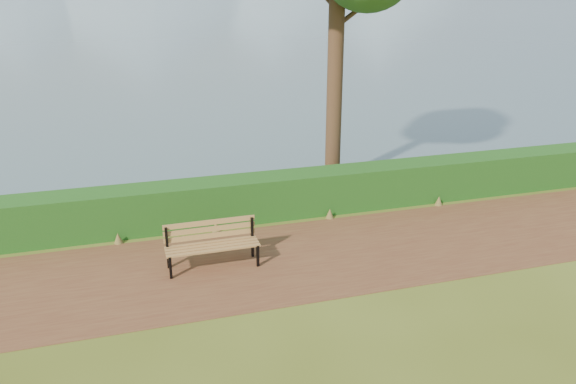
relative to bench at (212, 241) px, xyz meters
name	(u,v)px	position (x,y,z in m)	size (l,w,h in m)	color
ground	(290,267)	(1.44, -0.50, -0.52)	(140.00, 140.00, 0.00)	#485418
path	(286,260)	(1.44, -0.20, -0.51)	(40.00, 3.40, 0.01)	#592E1E
hedge	(258,197)	(1.44, 2.10, -0.02)	(32.00, 0.85, 1.00)	#144915
bench	(212,241)	(0.00, 0.00, 0.00)	(1.80, 0.54, 0.90)	black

